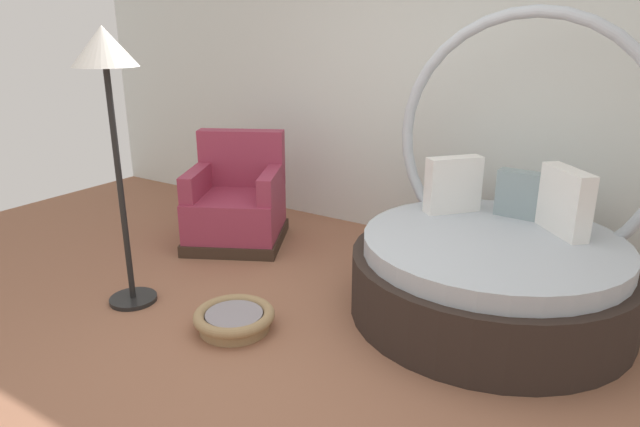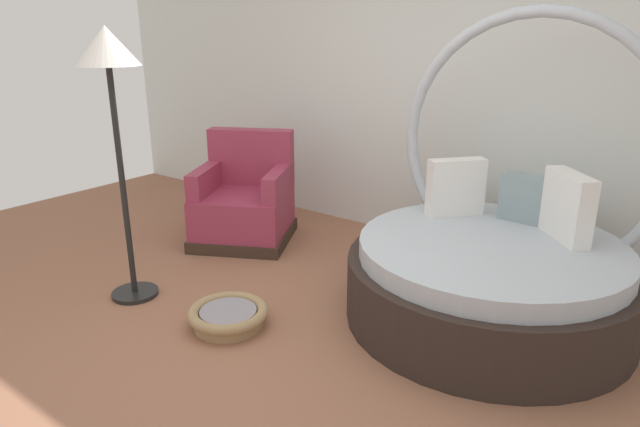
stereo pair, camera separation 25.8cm
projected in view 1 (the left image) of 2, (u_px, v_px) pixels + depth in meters
ground_plane at (281, 354)px, 3.28m from camera, size 8.00×8.00×0.02m
back_wall at (443, 68)px, 4.61m from camera, size 8.00×0.12×2.97m
round_daybed at (495, 257)px, 3.67m from camera, size 1.80×1.80×1.94m
red_armchair at (237, 205)px, 4.89m from camera, size 1.08×1.08×0.94m
pet_basket at (234, 319)px, 3.51m from camera, size 0.51×0.51×0.13m
floor_lamp at (107, 75)px, 3.40m from camera, size 0.40×0.40×1.82m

